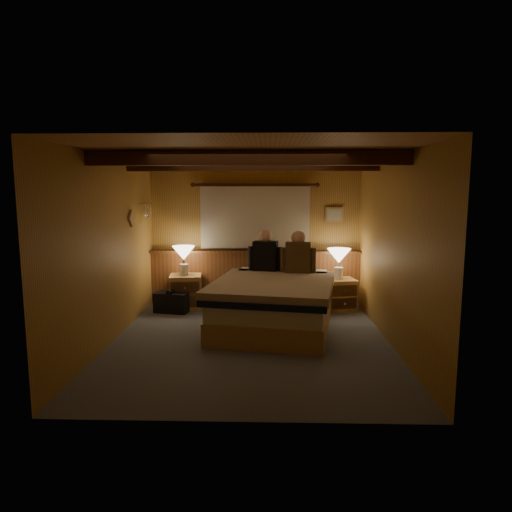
{
  "coord_description": "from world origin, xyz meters",
  "views": [
    {
      "loc": [
        0.24,
        -5.74,
        1.95
      ],
      "look_at": [
        0.06,
        0.4,
        1.07
      ],
      "focal_mm": 32.0,
      "sensor_mm": 36.0,
      "label": 1
    }
  ],
  "objects_px": {
    "lamp_right": "(339,258)",
    "person_right": "(298,255)",
    "bed": "(274,303)",
    "person_left": "(265,254)",
    "nightstand_right": "(340,294)",
    "nightstand_left": "(186,292)",
    "duffel_bag": "(172,302)",
    "lamp_left": "(184,255)"
  },
  "relations": [
    {
      "from": "person_right",
      "to": "duffel_bag",
      "type": "height_order",
      "value": "person_right"
    },
    {
      "from": "nightstand_left",
      "to": "lamp_right",
      "type": "height_order",
      "value": "lamp_right"
    },
    {
      "from": "bed",
      "to": "person_left",
      "type": "relative_size",
      "value": 3.48
    },
    {
      "from": "nightstand_left",
      "to": "person_left",
      "type": "bearing_deg",
      "value": -21.06
    },
    {
      "from": "person_left",
      "to": "nightstand_left",
      "type": "bearing_deg",
      "value": 176.98
    },
    {
      "from": "nightstand_right",
      "to": "duffel_bag",
      "type": "height_order",
      "value": "nightstand_right"
    },
    {
      "from": "bed",
      "to": "person_right",
      "type": "distance_m",
      "value": 0.94
    },
    {
      "from": "bed",
      "to": "lamp_right",
      "type": "relative_size",
      "value": 4.61
    },
    {
      "from": "bed",
      "to": "duffel_bag",
      "type": "distance_m",
      "value": 1.87
    },
    {
      "from": "lamp_left",
      "to": "duffel_bag",
      "type": "relative_size",
      "value": 0.82
    },
    {
      "from": "nightstand_right",
      "to": "lamp_right",
      "type": "relative_size",
      "value": 1.07
    },
    {
      "from": "lamp_right",
      "to": "person_left",
      "type": "relative_size",
      "value": 0.75
    },
    {
      "from": "lamp_left",
      "to": "duffel_bag",
      "type": "xyz_separation_m",
      "value": [
        -0.16,
        -0.22,
        -0.74
      ]
    },
    {
      "from": "nightstand_left",
      "to": "lamp_left",
      "type": "distance_m",
      "value": 0.62
    },
    {
      "from": "nightstand_left",
      "to": "duffel_bag",
      "type": "xyz_separation_m",
      "value": [
        -0.18,
        -0.23,
        -0.11
      ]
    },
    {
      "from": "nightstand_right",
      "to": "person_right",
      "type": "height_order",
      "value": "person_right"
    },
    {
      "from": "lamp_left",
      "to": "person_right",
      "type": "distance_m",
      "value": 1.91
    },
    {
      "from": "bed",
      "to": "nightstand_left",
      "type": "bearing_deg",
      "value": 153.07
    },
    {
      "from": "lamp_right",
      "to": "person_right",
      "type": "bearing_deg",
      "value": -146.11
    },
    {
      "from": "bed",
      "to": "lamp_right",
      "type": "distance_m",
      "value": 1.6
    },
    {
      "from": "nightstand_right",
      "to": "lamp_left",
      "type": "xyz_separation_m",
      "value": [
        -2.58,
        0.01,
        0.65
      ]
    },
    {
      "from": "nightstand_right",
      "to": "duffel_bag",
      "type": "xyz_separation_m",
      "value": [
        -2.74,
        -0.21,
        -0.09
      ]
    },
    {
      "from": "nightstand_left",
      "to": "person_right",
      "type": "relative_size",
      "value": 0.84
    },
    {
      "from": "nightstand_left",
      "to": "person_right",
      "type": "xyz_separation_m",
      "value": [
        1.83,
        -0.49,
        0.69
      ]
    },
    {
      "from": "nightstand_left",
      "to": "person_right",
      "type": "distance_m",
      "value": 2.02
    },
    {
      "from": "nightstand_left",
      "to": "lamp_right",
      "type": "relative_size",
      "value": 1.13
    },
    {
      "from": "person_left",
      "to": "bed",
      "type": "bearing_deg",
      "value": -69.33
    },
    {
      "from": "bed",
      "to": "nightstand_right",
      "type": "bearing_deg",
      "value": 54.42
    },
    {
      "from": "bed",
      "to": "person_left",
      "type": "xyz_separation_m",
      "value": [
        -0.13,
        0.77,
        0.6
      ]
    },
    {
      "from": "bed",
      "to": "lamp_left",
      "type": "xyz_separation_m",
      "value": [
        -1.48,
        1.09,
        0.54
      ]
    },
    {
      "from": "lamp_left",
      "to": "lamp_right",
      "type": "distance_m",
      "value": 2.55
    },
    {
      "from": "nightstand_right",
      "to": "person_left",
      "type": "relative_size",
      "value": 0.81
    },
    {
      "from": "lamp_right",
      "to": "duffel_bag",
      "type": "relative_size",
      "value": 0.85
    },
    {
      "from": "bed",
      "to": "person_left",
      "type": "bearing_deg",
      "value": 109.74
    },
    {
      "from": "lamp_left",
      "to": "duffel_bag",
      "type": "bearing_deg",
      "value": -125.8
    },
    {
      "from": "duffel_bag",
      "to": "nightstand_left",
      "type": "bearing_deg",
      "value": 63.68
    },
    {
      "from": "bed",
      "to": "nightstand_right",
      "type": "height_order",
      "value": "bed"
    },
    {
      "from": "nightstand_right",
      "to": "lamp_right",
      "type": "height_order",
      "value": "lamp_right"
    },
    {
      "from": "nightstand_right",
      "to": "person_right",
      "type": "distance_m",
      "value": 1.13
    },
    {
      "from": "person_right",
      "to": "duffel_bag",
      "type": "relative_size",
      "value": 1.14
    },
    {
      "from": "lamp_right",
      "to": "nightstand_right",
      "type": "bearing_deg",
      "value": 5.44
    },
    {
      "from": "lamp_left",
      "to": "person_left",
      "type": "bearing_deg",
      "value": -13.41
    }
  ]
}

